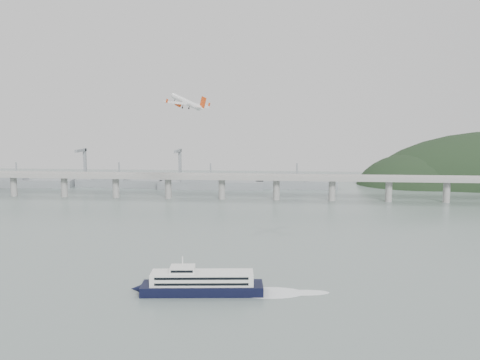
# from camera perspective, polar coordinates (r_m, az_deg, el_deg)

# --- Properties ---
(ground) EXTENTS (900.00, 900.00, 0.00)m
(ground) POSITION_cam_1_polar(r_m,az_deg,el_deg) (269.86, -1.07, -9.06)
(ground) COLOR slate
(ground) RESTS_ON ground
(bridge) EXTENTS (800.00, 22.00, 23.90)m
(bridge) POSITION_cam_1_polar(r_m,az_deg,el_deg) (462.19, 1.49, -0.05)
(bridge) COLOR gray
(bridge) RESTS_ON ground
(distant_fleet) EXTENTS (453.00, 60.90, 40.00)m
(distant_fleet) POSITION_cam_1_polar(r_m,az_deg,el_deg) (558.38, -14.06, -0.21)
(distant_fleet) COLOR gray
(distant_fleet) RESTS_ON ground
(ferry) EXTENTS (85.52, 20.74, 16.13)m
(ferry) POSITION_cam_1_polar(r_m,az_deg,el_deg) (222.01, -4.26, -11.49)
(ferry) COLOR black
(ferry) RESTS_ON ground
(airliner) EXTENTS (34.76, 33.40, 15.87)m
(airliner) POSITION_cam_1_polar(r_m,az_deg,el_deg) (372.78, -5.99, 8.66)
(airliner) COLOR white
(airliner) RESTS_ON ground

